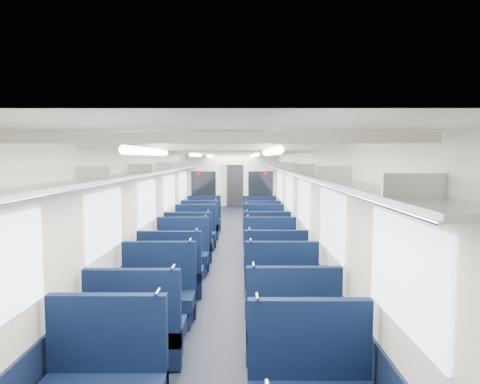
{
  "coord_description": "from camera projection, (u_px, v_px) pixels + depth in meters",
  "views": [
    {
      "loc": [
        0.28,
        -10.28,
        2.2
      ],
      "look_at": [
        0.25,
        1.22,
        1.27
      ],
      "focal_mm": 31.46,
      "sensor_mm": 36.0,
      "label": 1
    }
  ],
  "objects": [
    {
      "name": "bulkhead",
      "position": [
        232.0,
        190.0,
        12.91
      ],
      "size": [
        2.8,
        0.1,
        2.35
      ],
      "color": "beige",
      "rests_on": "floor"
    },
    {
      "name": "seat_9",
      "position": [
        275.0,
        274.0,
        6.74
      ],
      "size": [
        0.99,
        0.55,
        1.11
      ],
      "color": "#0A1633",
      "rests_on": "floor"
    },
    {
      "name": "seat_11",
      "position": [
        270.0,
        257.0,
        7.93
      ],
      "size": [
        0.99,
        0.55,
        1.11
      ],
      "color": "#0A1633",
      "rests_on": "floor"
    },
    {
      "name": "floor",
      "position": [
        230.0,
        247.0,
        10.43
      ],
      "size": [
        2.8,
        18.0,
        0.01
      ],
      "primitive_type": "cube",
      "color": "black",
      "rests_on": "ground"
    },
    {
      "name": "seat_17",
      "position": [
        262.0,
        228.0,
        11.23
      ],
      "size": [
        0.99,
        0.55,
        1.11
      ],
      "color": "#0A1633",
      "rests_on": "floor"
    },
    {
      "name": "wall_far",
      "position": [
        235.0,
        181.0,
        19.3
      ],
      "size": [
        2.8,
        0.02,
        2.35
      ],
      "primitive_type": "cube",
      "color": "beige",
      "rests_on": "floor"
    },
    {
      "name": "seat_15",
      "position": [
        264.0,
        235.0,
        10.21
      ],
      "size": [
        0.99,
        0.55,
        1.11
      ],
      "color": "#0A1633",
      "rests_on": "floor"
    },
    {
      "name": "seat_7",
      "position": [
        282.0,
        298.0,
        5.58
      ],
      "size": [
        0.99,
        0.55,
        1.11
      ],
      "color": "#0A1633",
      "rests_on": "floor"
    },
    {
      "name": "windows",
      "position": [
        229.0,
        191.0,
        9.86
      ],
      "size": [
        2.78,
        15.6,
        0.75
      ],
      "color": "white",
      "rests_on": "wall_left"
    },
    {
      "name": "seat_5",
      "position": [
        292.0,
        330.0,
        4.54
      ],
      "size": [
        0.99,
        0.55,
        1.11
      ],
      "color": "#0A1633",
      "rests_on": "floor"
    },
    {
      "name": "seat_10",
      "position": [
        182.0,
        257.0,
        7.93
      ],
      "size": [
        0.99,
        0.55,
        1.11
      ],
      "color": "#0A1633",
      "rests_on": "floor"
    },
    {
      "name": "luggage_rack_right",
      "position": [
        279.0,
        167.0,
        10.26
      ],
      "size": [
        0.36,
        17.4,
        0.18
      ],
      "color": "#B2B5BA",
      "rests_on": "wall_right"
    },
    {
      "name": "seat_18",
      "position": [
        204.0,
        221.0,
        12.48
      ],
      "size": [
        0.99,
        0.55,
        1.11
      ],
      "color": "#0A1633",
      "rests_on": "floor"
    },
    {
      "name": "seat_4",
      "position": [
        136.0,
        334.0,
        4.45
      ],
      "size": [
        0.99,
        0.55,
        1.11
      ],
      "color": "#0A1633",
      "rests_on": "floor"
    },
    {
      "name": "end_door",
      "position": [
        235.0,
        184.0,
        19.26
      ],
      "size": [
        0.75,
        0.06,
        2.0
      ],
      "primitive_type": "cube",
      "color": "black",
      "rests_on": "floor"
    },
    {
      "name": "seat_6",
      "position": [
        158.0,
        298.0,
        5.59
      ],
      "size": [
        0.99,
        0.55,
        1.11
      ],
      "color": "#0A1633",
      "rests_on": "floor"
    },
    {
      "name": "luggage_rack_left",
      "position": [
        180.0,
        167.0,
        10.27
      ],
      "size": [
        0.36,
        17.4,
        0.18
      ],
      "color": "#B2B5BA",
      "rests_on": "wall_left"
    },
    {
      "name": "seat_19",
      "position": [
        260.0,
        221.0,
        12.44
      ],
      "size": [
        0.99,
        0.55,
        1.11
      ],
      "color": "#0A1633",
      "rests_on": "floor"
    },
    {
      "name": "ceiling_fittings",
      "position": [
        229.0,
        154.0,
        9.98
      ],
      "size": [
        2.7,
        16.06,
        0.11
      ],
      "color": "beige",
      "rests_on": "ceiling"
    },
    {
      "name": "seat_12",
      "position": [
        189.0,
        246.0,
        8.91
      ],
      "size": [
        0.99,
        0.55,
        1.11
      ],
      "color": "#0A1633",
      "rests_on": "floor"
    },
    {
      "name": "seat_13",
      "position": [
        267.0,
        245.0,
        9.03
      ],
      "size": [
        0.99,
        0.55,
        1.11
      ],
      "color": "#0A1633",
      "rests_on": "floor"
    },
    {
      "name": "seat_16",
      "position": [
        200.0,
        227.0,
        11.39
      ],
      "size": [
        0.99,
        0.55,
        1.11
      ],
      "color": "#0A1633",
      "rests_on": "floor"
    },
    {
      "name": "dado_right",
      "position": [
        286.0,
        233.0,
        10.39
      ],
      "size": [
        0.03,
        17.9,
        0.7
      ],
      "primitive_type": "cube",
      "color": "black",
      "rests_on": "floor"
    },
    {
      "name": "dado_left",
      "position": [
        174.0,
        233.0,
        10.4
      ],
      "size": [
        0.03,
        17.9,
        0.7
      ],
      "primitive_type": "cube",
      "color": "black",
      "rests_on": "floor"
    },
    {
      "name": "ceiling",
      "position": [
        230.0,
        152.0,
        10.24
      ],
      "size": [
        2.8,
        18.0,
        0.01
      ],
      "primitive_type": "cube",
      "color": "silver",
      "rests_on": "wall_left"
    },
    {
      "name": "wall_right",
      "position": [
        287.0,
        200.0,
        10.33
      ],
      "size": [
        0.02,
        18.0,
        2.35
      ],
      "primitive_type": "cube",
      "color": "beige",
      "rests_on": "floor"
    },
    {
      "name": "seat_8",
      "position": [
        171.0,
        276.0,
        6.67
      ],
      "size": [
        0.99,
        0.55,
        1.11
      ],
      "color": "#0A1633",
      "rests_on": "floor"
    },
    {
      "name": "wall_left",
      "position": [
        173.0,
        200.0,
        10.34
      ],
      "size": [
        0.02,
        18.0,
        2.35
      ],
      "primitive_type": "cube",
      "color": "beige",
      "rests_on": "floor"
    },
    {
      "name": "seat_14",
      "position": [
        195.0,
        235.0,
        10.14
      ],
      "size": [
        0.99,
        0.55,
        1.11
      ],
      "color": "#0A1633",
      "rests_on": "floor"
    }
  ]
}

